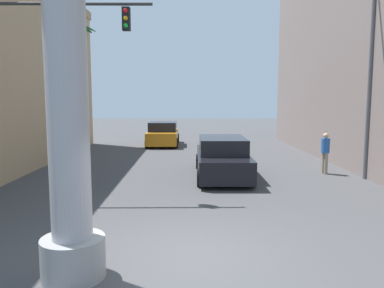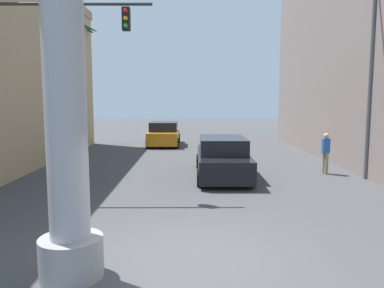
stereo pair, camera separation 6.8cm
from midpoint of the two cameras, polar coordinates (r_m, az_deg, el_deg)
name	(u,v)px [view 1 (the left image)]	position (r m, az deg, el deg)	size (l,w,h in m)	color
ground_plane	(191,166)	(17.19, -0.27, -3.36)	(88.96, 88.96, 0.00)	#424244
street_lamp	(361,57)	(15.54, 24.27, 11.97)	(2.55, 0.28, 7.64)	#59595E
traffic_light_mast	(33,59)	(12.95, -23.26, 11.82)	(5.51, 0.32, 6.05)	#333333
car_lead	(222,158)	(14.80, 4.50, -2.14)	(2.09, 4.99, 1.56)	black
car_far	(163,134)	(25.05, -4.51, 1.50)	(2.06, 4.44, 1.56)	black
palm_tree_far_left	(78,68)	(25.16, -17.03, 10.96)	(2.47, 2.24, 7.92)	brown
pedestrian_mid_right	(325,150)	(16.19, 19.53, -0.87)	(0.40, 0.40, 1.68)	gray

